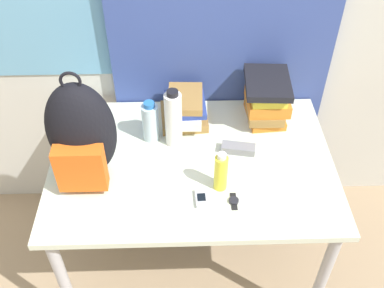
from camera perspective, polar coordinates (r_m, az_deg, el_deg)
wall_back at (r=2.11m, az=-0.57°, el=17.48°), size 6.00×0.06×2.50m
curtain_blue at (r=2.07m, az=4.10°, el=16.82°), size 1.06×0.04×2.50m
desk at (r=2.04m, az=-0.00°, el=-3.80°), size 1.24×0.85×0.76m
backpack at (r=1.83m, az=-13.86°, el=1.20°), size 0.28×0.25×0.51m
book_stack_left at (r=2.13m, az=-0.99°, el=4.45°), size 0.23×0.26×0.15m
book_stack_center at (r=2.14m, az=9.41°, el=5.68°), size 0.22×0.28×0.23m
water_bottle at (r=2.03m, az=-5.30°, el=2.82°), size 0.08×0.08×0.21m
sports_bottle at (r=1.97m, az=-2.38°, el=3.22°), size 0.08×0.08×0.29m
sunscreen_bottle at (r=1.81m, az=3.69°, el=-3.57°), size 0.05×0.05×0.19m
cell_phone at (r=1.82m, az=1.19°, el=-6.93°), size 0.05×0.09×0.02m
sunglasses_case at (r=2.02m, az=5.89°, el=-0.57°), size 0.16×0.08×0.04m
wristwatch at (r=1.83m, az=5.33°, el=-7.21°), size 0.04×0.09×0.01m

